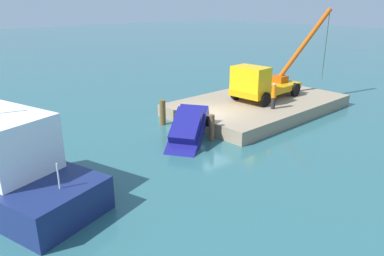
% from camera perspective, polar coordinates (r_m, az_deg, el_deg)
% --- Properties ---
extents(ground, '(200.00, 200.00, 0.00)m').
position_cam_1_polar(ground, '(24.25, 2.50, 0.35)').
color(ground, '#2D6066').
extents(dock, '(12.90, 7.88, 0.85)m').
position_cam_1_polar(dock, '(27.91, 10.29, 3.54)').
color(dock, gray).
rests_on(dock, ground).
extents(crane_truck, '(9.66, 3.14, 6.47)m').
position_cam_1_polar(crane_truck, '(27.64, 11.01, 7.13)').
color(crane_truck, orange).
rests_on(crane_truck, dock).
extents(dock_worker, '(0.34, 0.34, 1.80)m').
position_cam_1_polar(dock_worker, '(25.40, 12.65, 4.95)').
color(dock_worker, black).
rests_on(dock_worker, dock).
extents(salvaged_car, '(4.33, 3.69, 2.91)m').
position_cam_1_polar(salvaged_car, '(20.84, -0.80, -0.74)').
color(salvaged_car, navy).
rests_on(salvaged_car, ground).
extents(piling_near, '(0.40, 0.40, 1.69)m').
position_cam_1_polar(piling_near, '(24.32, -4.60, 2.46)').
color(piling_near, brown).
rests_on(piling_near, ground).
extents(piling_mid, '(0.31, 0.31, 1.60)m').
position_cam_1_polar(piling_mid, '(21.49, 3.11, 0.06)').
color(piling_mid, brown).
rests_on(piling_mid, ground).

